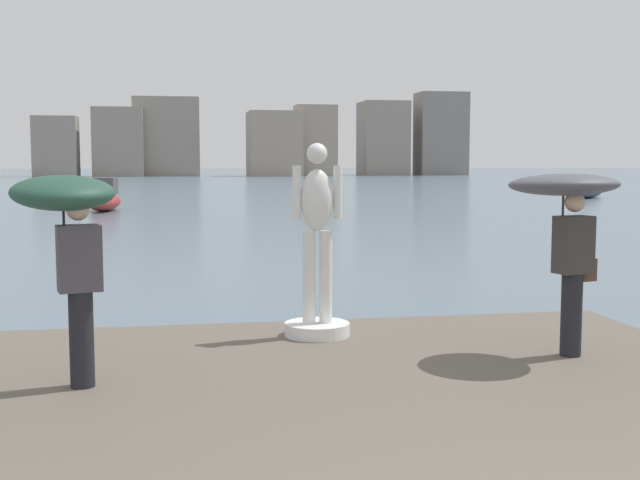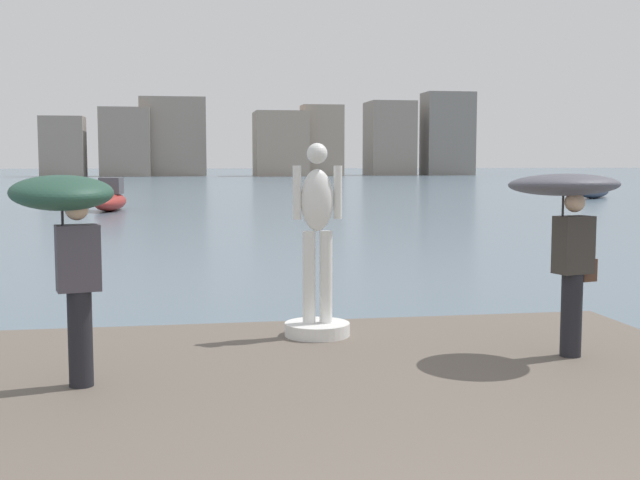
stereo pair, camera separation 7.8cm
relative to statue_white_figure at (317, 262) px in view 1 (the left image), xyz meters
The scene contains 7 objects.
ground_plane 33.44m from the statue_white_figure, 90.01° to the left, with size 400.00×400.00×0.00m, color slate.
statue_white_figure is the anchor object (origin of this frame).
onlooker_left 3.19m from the statue_white_figure, 145.61° to the right, with size 1.10×1.12×1.96m.
onlooker_right 2.86m from the statue_white_figure, 31.37° to the right, with size 1.37×1.38×1.93m.
boat_mid 46.88m from the statue_white_figure, 58.00° to the left, with size 4.35×4.43×1.43m.
boat_far 31.90m from the statue_white_figure, 98.93° to the left, with size 1.82×4.42×1.61m.
distant_skyline 118.98m from the statue_white_figure, 86.53° to the left, with size 95.55×12.57×13.43m.
Camera 1 is at (-1.63, -2.73, 2.46)m, focal length 45.80 mm.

